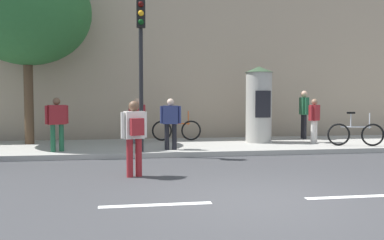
{
  "coord_description": "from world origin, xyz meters",
  "views": [
    {
      "loc": [
        -2.16,
        -6.44,
        1.72
      ],
      "look_at": [
        -0.82,
        2.0,
        1.24
      ],
      "focal_mm": 38.41,
      "sensor_mm": 36.0,
      "label": 1
    }
  ],
  "objects_px": {
    "poster_column": "(259,104)",
    "pedestrian_in_red_top": "(137,117)",
    "bicycle_leaning": "(177,130)",
    "pedestrian_near_pole": "(134,132)",
    "pedestrian_with_bag": "(57,120)",
    "pedestrian_in_light_jacket": "(314,117)",
    "bicycle_upright": "(356,134)",
    "pedestrian_in_dark_shirt": "(304,110)",
    "traffic_light": "(141,51)",
    "street_tree": "(27,11)",
    "pedestrian_tallest": "(171,119)"
  },
  "relations": [
    {
      "from": "poster_column",
      "to": "pedestrian_in_red_top",
      "type": "relative_size",
      "value": 1.72
    },
    {
      "from": "pedestrian_in_red_top",
      "to": "bicycle_leaning",
      "type": "height_order",
      "value": "pedestrian_in_red_top"
    },
    {
      "from": "pedestrian_near_pole",
      "to": "pedestrian_with_bag",
      "type": "xyz_separation_m",
      "value": [
        -2.14,
        3.34,
        0.09
      ]
    },
    {
      "from": "pedestrian_in_light_jacket",
      "to": "bicycle_upright",
      "type": "bearing_deg",
      "value": -53.12
    },
    {
      "from": "poster_column",
      "to": "pedestrian_in_dark_shirt",
      "type": "relative_size",
      "value": 1.45
    },
    {
      "from": "pedestrian_in_dark_shirt",
      "to": "pedestrian_with_bag",
      "type": "height_order",
      "value": "pedestrian_in_dark_shirt"
    },
    {
      "from": "poster_column",
      "to": "pedestrian_with_bag",
      "type": "xyz_separation_m",
      "value": [
        -6.48,
        -1.45,
        -0.41
      ]
    },
    {
      "from": "pedestrian_in_red_top",
      "to": "pedestrian_in_light_jacket",
      "type": "distance_m",
      "value": 6.06
    },
    {
      "from": "traffic_light",
      "to": "poster_column",
      "type": "distance_m",
      "value": 4.78
    },
    {
      "from": "pedestrian_in_dark_shirt",
      "to": "bicycle_leaning",
      "type": "distance_m",
      "value": 4.82
    },
    {
      "from": "traffic_light",
      "to": "pedestrian_in_red_top",
      "type": "xyz_separation_m",
      "value": [
        -0.07,
        2.18,
        -1.97
      ]
    },
    {
      "from": "pedestrian_in_light_jacket",
      "to": "bicycle_leaning",
      "type": "xyz_separation_m",
      "value": [
        -4.6,
        1.35,
        -0.48
      ]
    },
    {
      "from": "pedestrian_in_red_top",
      "to": "pedestrian_with_bag",
      "type": "bearing_deg",
      "value": -143.73
    },
    {
      "from": "pedestrian_in_red_top",
      "to": "pedestrian_in_dark_shirt",
      "type": "bearing_deg",
      "value": 5.38
    },
    {
      "from": "pedestrian_in_red_top",
      "to": "pedestrian_in_light_jacket",
      "type": "xyz_separation_m",
      "value": [
        6.02,
        -0.63,
        -0.02
      ]
    },
    {
      "from": "pedestrian_near_pole",
      "to": "pedestrian_in_dark_shirt",
      "type": "height_order",
      "value": "pedestrian_in_dark_shirt"
    },
    {
      "from": "pedestrian_with_bag",
      "to": "bicycle_leaning",
      "type": "distance_m",
      "value": 4.49
    },
    {
      "from": "street_tree",
      "to": "pedestrian_tallest",
      "type": "relative_size",
      "value": 4.05
    },
    {
      "from": "pedestrian_near_pole",
      "to": "bicycle_upright",
      "type": "relative_size",
      "value": 0.95
    },
    {
      "from": "pedestrian_tallest",
      "to": "poster_column",
      "type": "bearing_deg",
      "value": 25.17
    },
    {
      "from": "pedestrian_in_dark_shirt",
      "to": "street_tree",
      "type": "bearing_deg",
      "value": -179.11
    },
    {
      "from": "pedestrian_in_light_jacket",
      "to": "pedestrian_near_pole",
      "type": "bearing_deg",
      "value": -144.56
    },
    {
      "from": "pedestrian_near_pole",
      "to": "bicycle_upright",
      "type": "bearing_deg",
      "value": 24.8
    },
    {
      "from": "street_tree",
      "to": "pedestrian_in_dark_shirt",
      "type": "bearing_deg",
      "value": 0.89
    },
    {
      "from": "traffic_light",
      "to": "bicycle_upright",
      "type": "xyz_separation_m",
      "value": [
        6.82,
        0.41,
        -2.47
      ]
    },
    {
      "from": "street_tree",
      "to": "pedestrian_near_pole",
      "type": "xyz_separation_m",
      "value": [
        3.37,
        -5.47,
        -3.55
      ]
    },
    {
      "from": "traffic_light",
      "to": "pedestrian_tallest",
      "type": "xyz_separation_m",
      "value": [
        0.88,
        0.42,
        -1.96
      ]
    },
    {
      "from": "street_tree",
      "to": "pedestrian_tallest",
      "type": "xyz_separation_m",
      "value": [
        4.49,
        -2.19,
        -3.47
      ]
    },
    {
      "from": "poster_column",
      "to": "street_tree",
      "type": "relative_size",
      "value": 0.42
    },
    {
      "from": "street_tree",
      "to": "pedestrian_in_light_jacket",
      "type": "height_order",
      "value": "street_tree"
    },
    {
      "from": "pedestrian_in_dark_shirt",
      "to": "bicycle_upright",
      "type": "height_order",
      "value": "pedestrian_in_dark_shirt"
    },
    {
      "from": "pedestrian_with_bag",
      "to": "bicycle_leaning",
      "type": "bearing_deg",
      "value": 32.98
    },
    {
      "from": "poster_column",
      "to": "bicycle_upright",
      "type": "height_order",
      "value": "poster_column"
    },
    {
      "from": "street_tree",
      "to": "pedestrian_in_red_top",
      "type": "xyz_separation_m",
      "value": [
        3.55,
        -0.43,
        -3.48
      ]
    },
    {
      "from": "pedestrian_near_pole",
      "to": "pedestrian_tallest",
      "type": "distance_m",
      "value": 3.47
    },
    {
      "from": "traffic_light",
      "to": "street_tree",
      "type": "height_order",
      "value": "street_tree"
    },
    {
      "from": "poster_column",
      "to": "pedestrian_in_dark_shirt",
      "type": "xyz_separation_m",
      "value": [
        2.03,
        0.83,
        -0.26
      ]
    },
    {
      "from": "traffic_light",
      "to": "pedestrian_near_pole",
      "type": "height_order",
      "value": "traffic_light"
    },
    {
      "from": "street_tree",
      "to": "pedestrian_with_bag",
      "type": "height_order",
      "value": "street_tree"
    },
    {
      "from": "poster_column",
      "to": "pedestrian_in_light_jacket",
      "type": "relative_size",
      "value": 1.74
    },
    {
      "from": "traffic_light",
      "to": "pedestrian_in_light_jacket",
      "type": "bearing_deg",
      "value": 14.65
    },
    {
      "from": "poster_column",
      "to": "pedestrian_in_light_jacket",
      "type": "xyz_separation_m",
      "value": [
        1.86,
        -0.38,
        -0.46
      ]
    },
    {
      "from": "pedestrian_near_pole",
      "to": "bicycle_leaning",
      "type": "bearing_deg",
      "value": 74.48
    },
    {
      "from": "traffic_light",
      "to": "pedestrian_in_dark_shirt",
      "type": "distance_m",
      "value": 6.95
    },
    {
      "from": "bicycle_upright",
      "to": "pedestrian_with_bag",
      "type": "bearing_deg",
      "value": 179.52
    },
    {
      "from": "poster_column",
      "to": "bicycle_upright",
      "type": "distance_m",
      "value": 3.26
    },
    {
      "from": "street_tree",
      "to": "pedestrian_in_light_jacket",
      "type": "xyz_separation_m",
      "value": [
        9.57,
        -1.06,
        -3.5
      ]
    },
    {
      "from": "pedestrian_with_bag",
      "to": "street_tree",
      "type": "bearing_deg",
      "value": 120.05
    },
    {
      "from": "pedestrian_in_red_top",
      "to": "pedestrian_with_bag",
      "type": "relative_size",
      "value": 0.98
    },
    {
      "from": "pedestrian_with_bag",
      "to": "pedestrian_in_light_jacket",
      "type": "relative_size",
      "value": 1.03
    }
  ]
}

